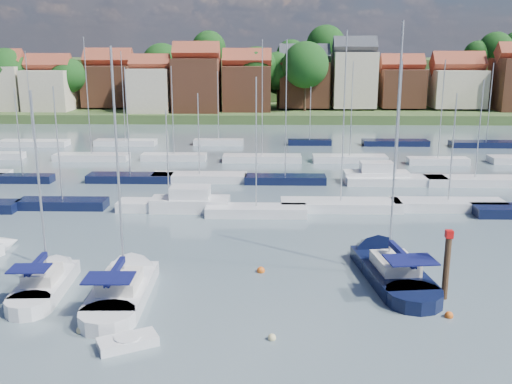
{
  "coord_description": "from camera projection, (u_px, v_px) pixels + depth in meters",
  "views": [
    {
      "loc": [
        1.8,
        -29.28,
        13.94
      ],
      "look_at": [
        0.73,
        14.0,
        3.25
      ],
      "focal_mm": 40.0,
      "sensor_mm": 36.0,
      "label": 1
    }
  ],
  "objects": [
    {
      "name": "far_shore_town",
      "position": [
        272.0,
        86.0,
        159.4
      ],
      "size": [
        212.46,
        90.0,
        22.27
      ],
      "color": "#405B2D",
      "rests_on": "ground"
    },
    {
      "name": "tender",
      "position": [
        128.0,
        342.0,
        27.64
      ],
      "size": [
        3.11,
        2.46,
        0.61
      ],
      "rotation": [
        0.0,
        0.0,
        0.48
      ],
      "color": "silver",
      "rests_on": "ground"
    },
    {
      "name": "buoy_c",
      "position": [
        119.0,
        309.0,
        31.69
      ],
      "size": [
        0.51,
        0.51,
        0.51
      ],
      "primitive_type": "sphere",
      "color": "beige",
      "rests_on": "ground"
    },
    {
      "name": "marina_field",
      "position": [
        271.0,
        172.0,
        65.76
      ],
      "size": [
        79.62,
        41.41,
        15.93
      ],
      "color": "silver",
      "rests_on": "ground"
    },
    {
      "name": "sailboat_centre",
      "position": [
        128.0,
        282.0,
        34.5
      ],
      "size": [
        3.3,
        11.47,
        15.5
      ],
      "rotation": [
        0.0,
        0.0,
        1.6
      ],
      "color": "silver",
      "rests_on": "ground"
    },
    {
      "name": "buoy_e",
      "position": [
        261.0,
        272.0,
        37.03
      ],
      "size": [
        0.53,
        0.53,
        0.53
      ],
      "primitive_type": "sphere",
      "color": "#D85914",
      "rests_on": "ground"
    },
    {
      "name": "timber_piling",
      "position": [
        445.0,
        281.0,
        32.8
      ],
      "size": [
        0.4,
        0.4,
        6.4
      ],
      "color": "#4C331E",
      "rests_on": "ground"
    },
    {
      "name": "buoy_f",
      "position": [
        449.0,
        317.0,
        30.74
      ],
      "size": [
        0.46,
        0.46,
        0.46
      ],
      "primitive_type": "sphere",
      "color": "#D85914",
      "rests_on": "ground"
    },
    {
      "name": "ground",
      "position": [
        255.0,
        167.0,
        70.62
      ],
      "size": [
        260.0,
        260.0,
        0.0
      ],
      "primitive_type": "plane",
      "color": "#4C5D67",
      "rests_on": "ground"
    },
    {
      "name": "sailboat_left",
      "position": [
        51.0,
        279.0,
        34.89
      ],
      "size": [
        3.0,
        9.49,
        12.83
      ],
      "rotation": [
        0.0,
        0.0,
        1.63
      ],
      "color": "silver",
      "rests_on": "ground"
    },
    {
      "name": "buoy_b",
      "position": [
        81.0,
        332.0,
        29.1
      ],
      "size": [
        0.46,
        0.46,
        0.46
      ],
      "primitive_type": "sphere",
      "color": "beige",
      "rests_on": "ground"
    },
    {
      "name": "buoy_d",
      "position": [
        272.0,
        340.0,
        28.36
      ],
      "size": [
        0.41,
        0.41,
        0.41
      ],
      "primitive_type": "sphere",
      "color": "beige",
      "rests_on": "ground"
    },
    {
      "name": "sailboat_navy",
      "position": [
        383.0,
        263.0,
        37.56
      ],
      "size": [
        4.75,
        12.66,
        17.08
      ],
      "rotation": [
        0.0,
        0.0,
        1.69
      ],
      "color": "black",
      "rests_on": "ground"
    }
  ]
}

